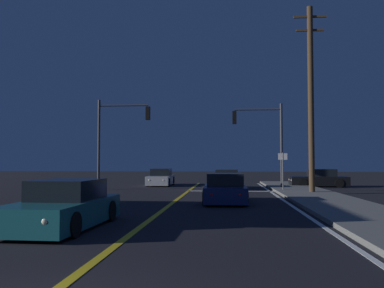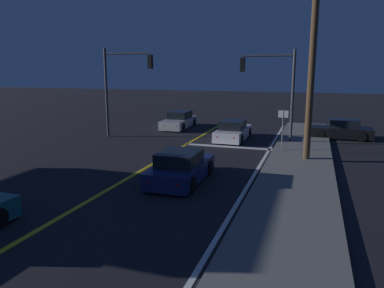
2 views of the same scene
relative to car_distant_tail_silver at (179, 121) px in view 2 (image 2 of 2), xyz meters
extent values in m
cube|color=slate|center=(9.81, -16.54, -0.51)|extent=(3.20, 43.01, 0.15)
cube|color=gold|center=(2.77, -16.54, -0.58)|extent=(0.20, 40.63, 0.01)
cube|color=white|center=(7.96, -16.54, -0.58)|extent=(0.16, 40.63, 0.01)
cube|color=white|center=(5.49, -6.09, -0.58)|extent=(5.43, 0.50, 0.01)
cube|color=#B2B5BA|center=(0.00, -0.07, -0.14)|extent=(1.78, 4.61, 0.68)
cube|color=black|center=(0.00, 0.21, 0.46)|extent=(1.51, 2.13, 0.60)
cylinder|color=black|center=(0.82, -1.48, -0.26)|extent=(0.23, 0.64, 0.64)
cylinder|color=black|center=(-0.78, -1.50, -0.26)|extent=(0.23, 0.64, 0.64)
cylinder|color=black|center=(0.78, 1.37, -0.26)|extent=(0.23, 0.64, 0.64)
cylinder|color=black|center=(-0.82, 1.34, -0.26)|extent=(0.23, 0.64, 0.64)
sphere|color=#FFF4CC|center=(0.57, -2.29, -0.06)|extent=(0.18, 0.18, 0.18)
sphere|color=#FFF4CC|center=(-0.50, -2.31, -0.06)|extent=(0.18, 0.18, 0.18)
sphere|color=red|center=(0.50, 2.19, -0.06)|extent=(0.14, 0.14, 0.14)
sphere|color=red|center=(-0.56, 2.17, -0.06)|extent=(0.14, 0.14, 0.14)
cube|color=silver|center=(5.25, -3.63, -0.14)|extent=(1.82, 4.43, 0.68)
cube|color=black|center=(5.24, -3.90, 0.46)|extent=(1.53, 2.05, 0.60)
cylinder|color=black|center=(4.47, -2.25, -0.26)|extent=(0.23, 0.64, 0.64)
cylinder|color=black|center=(6.08, -2.28, -0.26)|extent=(0.23, 0.64, 0.64)
cylinder|color=black|center=(4.41, -4.98, -0.26)|extent=(0.23, 0.64, 0.64)
cylinder|color=black|center=(6.03, -5.01, -0.26)|extent=(0.23, 0.64, 0.64)
sphere|color=#FFF4CC|center=(4.75, -1.48, -0.06)|extent=(0.18, 0.18, 0.18)
sphere|color=#FFF4CC|center=(5.83, -1.50, -0.06)|extent=(0.18, 0.18, 0.18)
sphere|color=red|center=(4.67, -5.77, -0.06)|extent=(0.14, 0.14, 0.14)
sphere|color=red|center=(5.74, -5.79, -0.06)|extent=(0.14, 0.14, 0.14)
sphere|color=red|center=(1.31, -19.11, -0.06)|extent=(0.14, 0.14, 0.14)
cube|color=black|center=(12.10, -0.90, -0.14)|extent=(4.20, 1.84, 0.68)
cube|color=black|center=(12.35, -0.91, 0.46)|extent=(1.93, 1.57, 0.60)
cylinder|color=black|center=(10.79, -1.74, -0.26)|extent=(0.64, 0.22, 0.64)
cylinder|color=black|center=(10.80, -0.05, -0.26)|extent=(0.64, 0.22, 0.64)
cylinder|color=black|center=(13.39, -1.76, -0.26)|extent=(0.64, 0.22, 0.64)
cylinder|color=black|center=(13.40, -0.07, -0.26)|extent=(0.64, 0.22, 0.64)
sphere|color=#FFF4CC|center=(10.06, -1.45, -0.06)|extent=(0.18, 0.18, 0.18)
sphere|color=#FFF4CC|center=(10.07, -0.33, -0.06)|extent=(0.18, 0.18, 0.18)
sphere|color=red|center=(14.14, -1.48, -0.06)|extent=(0.14, 0.14, 0.14)
sphere|color=red|center=(14.14, -0.35, -0.06)|extent=(0.14, 0.14, 0.14)
cube|color=navy|center=(5.14, -13.66, -0.14)|extent=(1.92, 4.28, 0.68)
cube|color=black|center=(5.14, -13.91, 0.46)|extent=(1.62, 1.98, 0.60)
cylinder|color=black|center=(4.25, -12.36, -0.26)|extent=(0.23, 0.64, 0.64)
cylinder|color=black|center=(5.98, -12.33, -0.26)|extent=(0.23, 0.64, 0.64)
cylinder|color=black|center=(4.30, -14.99, -0.26)|extent=(0.23, 0.64, 0.64)
cylinder|color=black|center=(6.02, -14.96, -0.26)|extent=(0.23, 0.64, 0.64)
sphere|color=#FFF4CC|center=(4.53, -11.60, -0.06)|extent=(0.18, 0.18, 0.18)
sphere|color=#FFF4CC|center=(5.67, -11.58, -0.06)|extent=(0.18, 0.18, 0.18)
sphere|color=red|center=(4.60, -15.74, -0.06)|extent=(0.14, 0.14, 0.14)
sphere|color=red|center=(5.75, -15.72, -0.06)|extent=(0.14, 0.14, 0.14)
cylinder|color=#38383D|center=(9.01, -3.79, 2.38)|extent=(0.18, 0.18, 5.92)
cylinder|color=#38383D|center=(7.40, -3.79, 4.94)|extent=(3.22, 0.12, 0.12)
cube|color=black|center=(5.78, -3.79, 4.39)|extent=(0.28, 0.28, 0.90)
sphere|color=red|center=(5.78, -3.79, 4.66)|extent=(0.22, 0.22, 0.22)
sphere|color=#4C2D05|center=(5.78, -3.79, 4.39)|extent=(0.22, 0.22, 0.22)
sphere|color=#0A3814|center=(5.78, -3.79, 4.12)|extent=(0.22, 0.22, 0.22)
cylinder|color=#38383D|center=(-3.46, -5.19, 2.47)|extent=(0.18, 0.18, 6.11)
cylinder|color=#38383D|center=(-1.77, -5.19, 5.13)|extent=(3.38, 0.12, 0.12)
cube|color=black|center=(-0.07, -5.19, 4.58)|extent=(0.28, 0.28, 0.90)
sphere|color=red|center=(-0.07, -5.19, 4.85)|extent=(0.22, 0.22, 0.22)
sphere|color=#4C2D05|center=(-0.07, -5.19, 4.58)|extent=(0.22, 0.22, 0.22)
sphere|color=#0A3814|center=(-0.07, -5.19, 4.31)|extent=(0.22, 0.22, 0.22)
cylinder|color=#4C3823|center=(10.11, -8.39, 4.89)|extent=(0.34, 0.34, 10.95)
cylinder|color=slate|center=(8.71, -6.59, 0.64)|extent=(0.06, 0.06, 2.45)
cube|color=white|center=(8.71, -6.59, 1.62)|extent=(0.56, 0.04, 0.40)
camera|label=1|loc=(5.21, -32.62, 1.25)|focal=38.59mm
camera|label=2|loc=(10.36, -28.02, 4.11)|focal=34.75mm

